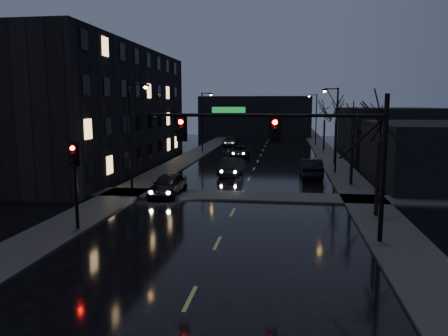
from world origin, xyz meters
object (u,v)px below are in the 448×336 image
(oncoming_car_b, at_px, (231,167))
(oncoming_car_d, at_px, (231,141))
(lead_car, at_px, (311,168))
(oncoming_car_a, at_px, (168,185))
(oncoming_car_c, at_px, (240,151))

(oncoming_car_b, distance_m, oncoming_car_d, 28.89)
(oncoming_car_b, bearing_deg, lead_car, 3.25)
(oncoming_car_a, bearing_deg, oncoming_car_d, 94.97)
(oncoming_car_c, distance_m, lead_car, 16.28)
(oncoming_car_d, bearing_deg, oncoming_car_c, -80.77)
(lead_car, bearing_deg, oncoming_car_c, -63.25)
(oncoming_car_b, xyz_separation_m, oncoming_car_d, (-3.67, 28.66, 0.01))
(oncoming_car_c, height_order, lead_car, lead_car)
(oncoming_car_b, distance_m, oncoming_car_c, 14.03)
(oncoming_car_a, relative_size, oncoming_car_d, 0.86)
(oncoming_car_b, distance_m, lead_car, 7.22)
(oncoming_car_a, xyz_separation_m, oncoming_car_c, (2.76, 23.68, -0.10))
(oncoming_car_b, xyz_separation_m, lead_car, (7.22, -0.25, 0.07))
(oncoming_car_c, relative_size, lead_car, 0.98)
(oncoming_car_a, distance_m, oncoming_car_c, 23.84)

